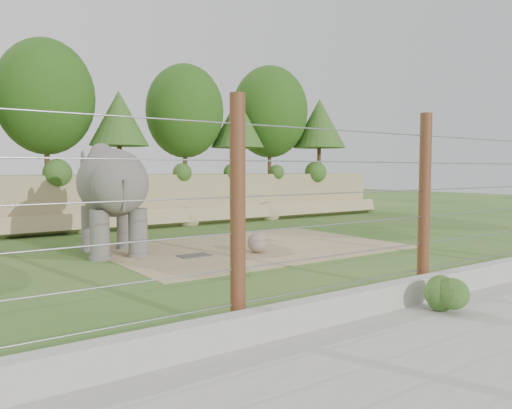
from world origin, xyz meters
TOP-DOWN VIEW (x-y plane):
  - ground at (0.00, 0.00)m, footprint 90.00×90.00m
  - back_embankment at (0.59, 12.68)m, footprint 30.00×5.52m
  - dirt_patch at (0.50, 3.00)m, footprint 10.00×7.00m
  - drain_grate at (-2.05, 2.47)m, footprint 1.00×0.60m
  - elephant at (-3.94, 4.51)m, footprint 2.58×4.69m
  - stone_ball at (-0.06, 1.82)m, footprint 0.67×0.67m
  - retaining_wall at (0.00, -5.00)m, footprint 26.00×0.35m
  - barrier_fence at (0.00, -4.50)m, footprint 20.26×0.26m
  - walkway_shrub at (-1.00, -5.80)m, footprint 0.60×0.60m

SIDE VIEW (x-z plane):
  - ground at x=0.00m, z-range 0.00..0.00m
  - dirt_patch at x=0.50m, z-range 0.00..0.02m
  - drain_grate at x=-2.05m, z-range 0.02..0.05m
  - retaining_wall at x=0.00m, z-range 0.00..0.50m
  - walkway_shrub at x=-1.00m, z-range 0.01..0.61m
  - stone_ball at x=-0.06m, z-range 0.02..0.69m
  - elephant at x=-3.94m, z-range 0.00..3.60m
  - barrier_fence at x=0.00m, z-range 0.00..4.00m
  - back_embankment at x=0.59m, z-range -0.42..8.35m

